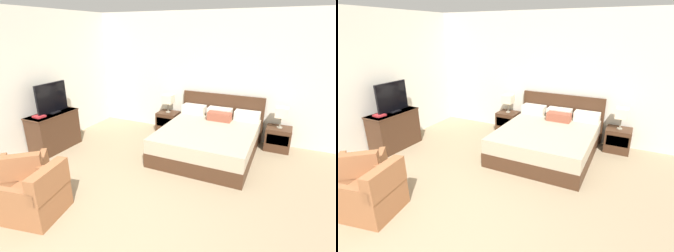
% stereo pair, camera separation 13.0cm
% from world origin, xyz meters
% --- Properties ---
extents(ground_plane, '(11.99, 11.99, 0.00)m').
position_xyz_m(ground_plane, '(0.00, 0.00, 0.00)').
color(ground_plane, '#998466').
extents(wall_back, '(6.70, 0.06, 2.83)m').
position_xyz_m(wall_back, '(0.00, 4.03, 1.42)').
color(wall_back, silver).
rests_on(wall_back, ground).
extents(wall_left, '(0.06, 5.80, 2.83)m').
position_xyz_m(wall_left, '(-2.78, 1.70, 1.42)').
color(wall_left, silver).
rests_on(wall_left, ground).
extents(bed, '(1.88, 2.13, 1.04)m').
position_xyz_m(bed, '(0.54, 2.95, 0.30)').
color(bed, '#422819').
rests_on(bed, ground).
extents(nightstand_left, '(0.50, 0.43, 0.49)m').
position_xyz_m(nightstand_left, '(-0.74, 3.72, 0.25)').
color(nightstand_left, '#422819').
rests_on(nightstand_left, ground).
extents(nightstand_right, '(0.50, 0.43, 0.49)m').
position_xyz_m(nightstand_right, '(1.83, 3.72, 0.25)').
color(nightstand_right, '#422819').
rests_on(nightstand_right, ground).
extents(table_lamp_left, '(0.24, 0.24, 0.44)m').
position_xyz_m(table_lamp_left, '(-0.74, 3.72, 0.83)').
color(table_lamp_left, gray).
rests_on(table_lamp_left, nightstand_left).
extents(table_lamp_right, '(0.24, 0.24, 0.44)m').
position_xyz_m(table_lamp_right, '(1.83, 3.72, 0.83)').
color(table_lamp_right, gray).
rests_on(table_lamp_right, nightstand_right).
extents(dresser, '(0.48, 1.04, 0.80)m').
position_xyz_m(dresser, '(-2.49, 1.75, 0.41)').
color(dresser, '#422819').
rests_on(dresser, ground).
extents(tv, '(0.18, 0.75, 0.62)m').
position_xyz_m(tv, '(-2.49, 1.81, 1.10)').
color(tv, black).
rests_on(tv, dresser).
extents(book_red_cover, '(0.22, 0.20, 0.03)m').
position_xyz_m(book_red_cover, '(-2.49, 1.46, 0.81)').
color(book_red_cover, '#B7282D').
rests_on(book_red_cover, dresser).
extents(armchair_by_window, '(0.97, 0.97, 0.76)m').
position_xyz_m(armchair_by_window, '(-1.62, 0.32, 0.28)').
color(armchair_by_window, '#935B38').
rests_on(armchair_by_window, ground).
extents(armchair_companion, '(0.81, 0.80, 0.76)m').
position_xyz_m(armchair_companion, '(-0.99, 0.06, 0.28)').
color(armchair_companion, '#935B38').
rests_on(armchair_companion, ground).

